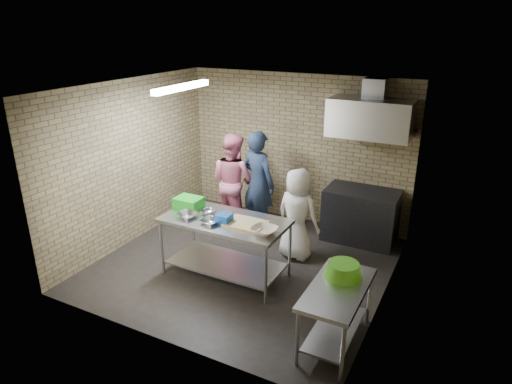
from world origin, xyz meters
The scene contains 26 objects.
floor centered at (0.00, 0.00, 0.00)m, with size 4.20×4.20×0.00m, color black.
ceiling centered at (0.00, 0.00, 2.70)m, with size 4.20×4.20×0.00m, color black.
back_wall centered at (0.00, 2.00, 1.35)m, with size 4.20×0.06×2.70m, color #9D8D62.
front_wall centered at (0.00, -2.00, 1.35)m, with size 4.20×0.06×2.70m, color #9D8D62.
left_wall centered at (-2.10, 0.00, 1.35)m, with size 0.06×4.00×2.70m, color #9D8D62.
right_wall centered at (2.10, 0.00, 1.35)m, with size 0.06×4.00×2.70m, color #9D8D62.
prep_table centered at (-0.10, -0.38, 0.45)m, with size 1.79×0.90×0.90m, color silver.
side_counter centered at (1.80, -1.10, 0.38)m, with size 0.60×1.20×0.75m, color silver.
stove centered at (1.35, 1.65, 0.45)m, with size 1.20×0.70×0.90m, color black.
range_hood centered at (1.35, 1.70, 2.10)m, with size 1.30×0.60×0.60m, color silver.
hood_duct centered at (1.35, 1.85, 2.55)m, with size 0.35×0.30×0.30m, color #A5A8AD.
wall_shelf centered at (1.65, 1.89, 1.92)m, with size 0.80×0.20×0.04m, color #3F2B19.
fluorescent_fixture centered at (-1.00, 0.00, 2.64)m, with size 0.10×1.25×0.08m, color white.
green_crate centered at (-0.80, -0.26, 0.98)m, with size 0.40×0.30×0.16m, color green.
blue_tub centered at (-0.05, -0.48, 0.96)m, with size 0.20×0.20×0.13m, color #1650AC.
cutting_board centered at (0.25, -0.40, 0.91)m, with size 0.55×0.42×0.03m, color #D8BE7D.
mixing_bowl_a centered at (-0.60, -0.58, 0.93)m, with size 0.28×0.28×0.07m, color silver.
mixing_bowl_b centered at (-0.40, -0.33, 0.93)m, with size 0.21×0.21×0.07m, color #A9ACB0.
mixing_bowl_c centered at (-0.20, -0.60, 0.93)m, with size 0.26×0.26×0.06m, color silver.
ceramic_bowl centered at (0.60, -0.53, 0.94)m, with size 0.34×0.34×0.08m, color beige.
green_basin centered at (1.78, -0.85, 0.83)m, with size 0.46×0.46×0.17m, color #59C626, non-canonical shape.
bottle_red centered at (1.40, 1.89, 2.03)m, with size 0.07×0.07×0.18m, color #B22619.
bottle_green centered at (1.80, 1.89, 2.02)m, with size 0.06×0.06×0.15m, color green.
man_navy centered at (-0.33, 1.13, 0.92)m, with size 0.67×0.44×1.84m, color #141C33.
woman_pink centered at (-0.86, 1.16, 0.87)m, with size 0.84×0.66×1.73m, color pink.
woman_white centered at (0.61, 0.61, 0.73)m, with size 0.72×0.47×1.47m, color white.
Camera 1 is at (2.96, -5.36, 3.55)m, focal length 31.61 mm.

